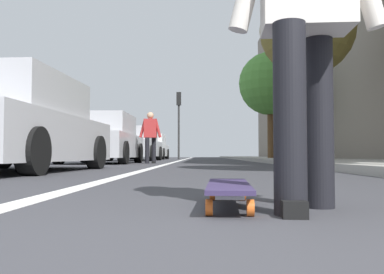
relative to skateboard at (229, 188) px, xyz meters
name	(u,v)px	position (x,y,z in m)	size (l,w,h in m)	color
ground_plane	(207,165)	(8.67, -0.03, -0.09)	(80.00, 80.00, 0.00)	#38383D
lane_stripe_white	(182,160)	(18.67, 1.08, -0.09)	(52.00, 0.16, 0.01)	silver
sidewalk_curb	(282,159)	(16.67, -3.50, -0.03)	(52.00, 3.20, 0.12)	#9E9B93
building_facade	(320,50)	(20.67, -6.38, 5.88)	(40.00, 1.20, 11.95)	gray
skateboard	(229,188)	(0.00, 0.00, 0.00)	(0.85, 0.24, 0.11)	orange
skater_person	(305,6)	(-0.15, -0.35, 0.84)	(0.45, 0.72, 1.64)	black
parked_car_near	(13,126)	(4.30, 3.02, 0.60)	(4.22, 2.18, 1.46)	#B7B7BC
parked_car_mid	(102,140)	(10.53, 3.13, 0.62)	(4.08, 2.05, 1.48)	#B7B7BC
parked_car_far	(136,145)	(16.68, 3.06, 0.63)	(4.53, 2.05, 1.50)	#B7B7BC
parked_car_end	(150,147)	(23.05, 3.17, 0.62)	(4.33, 2.02, 1.48)	silver
traffic_light	(179,113)	(23.40, 1.48, 2.76)	(0.33, 0.28, 4.11)	#2D2D2D
street_tree_mid	(307,30)	(10.54, -3.10, 3.97)	(2.88, 2.88, 5.53)	brown
street_tree_far	(271,84)	(17.18, -3.10, 3.45)	(2.93, 2.93, 5.03)	brown
pedestrian_distant	(150,134)	(10.66, 1.67, 0.80)	(0.44, 0.69, 1.57)	black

